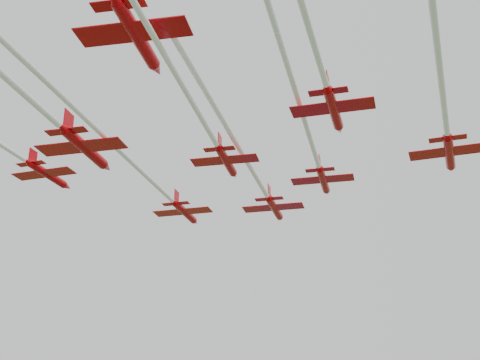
# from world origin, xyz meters

# --- Properties ---
(jet_lead) EXTENTS (11.26, 54.72, 2.72)m
(jet_lead) POSITION_xyz_m (-2.64, 8.12, 60.27)
(jet_lead) COLOR #B40108
(jet_row2_left) EXTENTS (12.52, 58.19, 2.46)m
(jet_row2_left) POSITION_xyz_m (-15.63, -0.94, 57.78)
(jet_row2_left) COLOR #B40108
(jet_row2_right) EXTENTS (9.89, 51.67, 2.38)m
(jet_row2_right) POSITION_xyz_m (4.58, -6.08, 58.86)
(jet_row2_right) COLOR #B40108
(jet_row3_mid) EXTENTS (10.59, 67.63, 2.39)m
(jet_row3_mid) POSITION_xyz_m (-7.41, -20.68, 58.66)
(jet_row3_mid) COLOR #B40108
(jet_row3_right) EXTENTS (16.23, 57.59, 2.60)m
(jet_row3_right) POSITION_xyz_m (16.75, -17.94, 57.65)
(jet_row3_right) COLOR #B40108
(jet_row4_left) EXTENTS (10.87, 48.94, 2.91)m
(jet_row4_left) POSITION_xyz_m (-21.20, -19.82, 57.24)
(jet_row4_left) COLOR #B40108
(jet_row4_right) EXTENTS (11.05, 47.23, 2.46)m
(jet_row4_right) POSITION_xyz_m (5.15, -25.42, 57.98)
(jet_row4_right) COLOR #B40108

